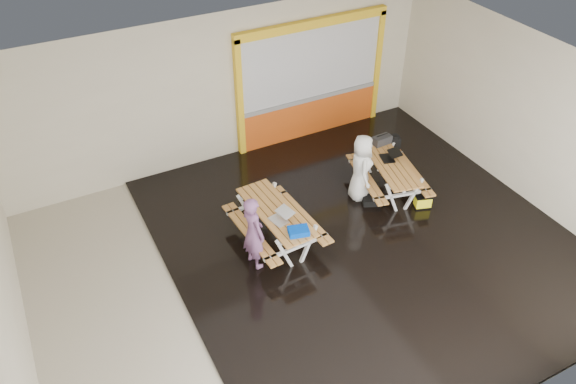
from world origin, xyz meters
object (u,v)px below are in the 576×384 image
laptop_left (281,217)px  person_right (361,168)px  blue_pouch (299,231)px  dark_case (372,200)px  fluke_bag (423,201)px  picnic_table_right (389,170)px  laptop_right (390,156)px  toolbox (382,140)px  person_left (253,232)px  backpack (394,144)px  picnic_table_left (276,218)px

laptop_left → person_right: bearing=17.7°
blue_pouch → dark_case: 2.52m
blue_pouch → fluke_bag: (3.12, 0.27, -0.66)m
picnic_table_right → person_right: size_ratio=1.40×
laptop_right → fluke_bag: 1.19m
toolbox → blue_pouch: bearing=-149.5°
person_left → person_right: person_left is taller
blue_pouch → fluke_bag: bearing=5.0°
person_right → backpack: person_right is taller
blue_pouch → fluke_bag: blue_pouch is taller
laptop_left → fluke_bag: size_ratio=1.15×
person_left → toolbox: 4.09m
toolbox → dark_case: toolbox is taller
laptop_right → laptop_left: bearing=-165.7°
laptop_left → backpack: 3.75m
person_right → fluke_bag: (0.99, -0.94, -0.60)m
dark_case → fluke_bag: size_ratio=0.97×
person_right → dark_case: size_ratio=3.92×
picnic_table_left → blue_pouch: blue_pouch is taller
backpack → blue_pouch: bearing=-152.5°
laptop_left → blue_pouch: laptop_left is taller
laptop_right → dark_case: 1.03m
picnic_table_right → person_right: 0.72m
fluke_bag → picnic_table_right: bearing=110.1°
person_left → laptop_left: 0.63m
person_left → blue_pouch: (0.72, -0.37, 0.02)m
laptop_left → toolbox: (3.20, 1.33, 0.00)m
picnic_table_right → person_right: (-0.68, 0.10, 0.21)m
picnic_table_left → blue_pouch: (0.08, -0.76, 0.24)m
backpack → fluke_bag: size_ratio=1.08×
blue_pouch → backpack: backpack is taller
person_right → dark_case: bearing=-139.9°
toolbox → person_left: bearing=-159.1°
person_left → laptop_right: 3.74m
picnic_table_right → blue_pouch: (-2.82, -1.11, 0.27)m
laptop_left → fluke_bag: bearing=-3.9°
fluke_bag → laptop_right: bearing=102.4°
backpack → laptop_left: bearing=-159.9°
person_left → blue_pouch: bearing=-125.8°
person_left → person_right: (2.86, 0.84, -0.04)m
backpack → fluke_bag: (-0.29, -1.50, -0.50)m
person_right → laptop_right: 0.77m
blue_pouch → backpack: bearing=27.5°
laptop_right → dark_case: laptop_right is taller
laptop_left → toolbox: bearing=22.6°
laptop_right → backpack: laptop_right is taller
person_left → person_right: size_ratio=1.00×
person_right → blue_pouch: bearing=140.9°
dark_case → laptop_right: bearing=30.3°
picnic_table_left → backpack: 3.63m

